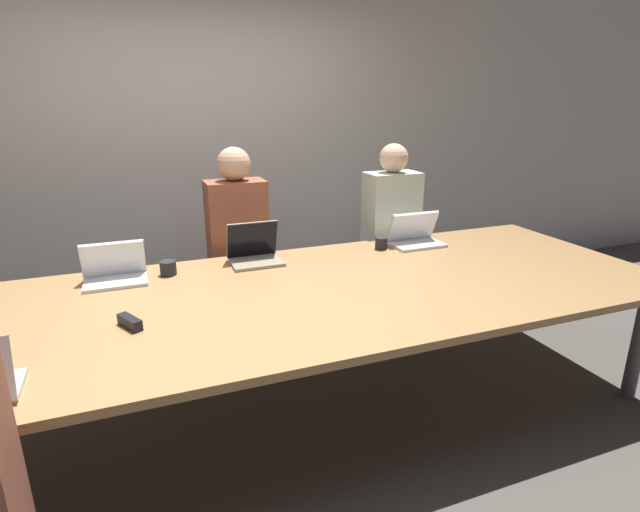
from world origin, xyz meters
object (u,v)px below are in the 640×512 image
(cup_far_midleft, at_px, (168,268))
(person_far_right, at_px, (390,239))
(person_far_center, at_px, (238,253))
(laptop_far_right, at_px, (415,235))
(laptop_far_midleft, at_px, (115,270))
(laptop_far_center, at_px, (254,251))
(cup_far_right, at_px, (381,243))
(stapler, at_px, (130,322))

(cup_far_midleft, height_order, person_far_right, person_far_right)
(person_far_center, xyz_separation_m, laptop_far_right, (1.15, -0.44, 0.12))
(laptop_far_midleft, bearing_deg, laptop_far_center, 4.12)
(person_far_center, distance_m, laptop_far_midleft, 0.93)
(cup_far_right, bearing_deg, person_far_right, 53.45)
(stapler, bearing_deg, cup_far_midleft, 43.87)
(cup_far_right, height_order, stapler, cup_far_right)
(stapler, bearing_deg, laptop_far_midleft, 68.25)
(laptop_far_midleft, relative_size, stapler, 2.21)
(laptop_far_right, height_order, person_far_right, person_far_right)
(cup_far_midleft, relative_size, stapler, 0.61)
(laptop_far_midleft, bearing_deg, cup_far_midleft, 1.61)
(person_far_right, bearing_deg, cup_far_right, -126.55)
(laptop_far_right, relative_size, person_far_right, 0.26)
(laptop_far_center, distance_m, stapler, 1.03)
(laptop_far_center, relative_size, laptop_far_midleft, 0.94)
(laptop_far_midleft, height_order, cup_far_right, laptop_far_midleft)
(laptop_far_center, relative_size, person_far_right, 0.22)
(laptop_far_midleft, relative_size, person_far_right, 0.24)
(laptop_far_center, height_order, person_far_right, person_far_right)
(person_far_center, height_order, cup_far_right, person_far_center)
(person_far_right, bearing_deg, stapler, -151.11)
(laptop_far_center, xyz_separation_m, laptop_far_right, (1.14, -0.04, -0.01))
(person_far_center, bearing_deg, laptop_far_midleft, -149.79)
(stapler, bearing_deg, laptop_far_right, -7.54)
(laptop_far_right, bearing_deg, laptop_far_midleft, -179.35)
(cup_far_midleft, relative_size, cup_far_right, 1.10)
(laptop_far_right, bearing_deg, laptop_far_center, 178.16)
(laptop_far_center, height_order, cup_far_right, laptop_far_center)
(person_far_center, bearing_deg, laptop_far_right, -20.93)
(laptop_far_midleft, xyz_separation_m, cup_far_midleft, (0.29, 0.01, -0.02))
(cup_far_midleft, bearing_deg, person_far_center, 41.82)
(person_far_center, xyz_separation_m, laptop_far_midleft, (-0.80, -0.46, 0.12))
(laptop_far_midleft, xyz_separation_m, stapler, (0.06, -0.65, -0.04))
(laptop_far_center, height_order, laptop_far_right, laptop_far_center)
(person_far_center, distance_m, cup_far_right, 1.00)
(laptop_far_center, xyz_separation_m, laptop_far_midleft, (-0.81, -0.06, -0.01))
(laptop_far_midleft, distance_m, laptop_far_right, 1.95)
(cup_far_right, distance_m, stapler, 1.75)
(person_far_right, bearing_deg, person_far_center, 177.33)
(laptop_far_right, relative_size, stapler, 2.36)
(cup_far_right, relative_size, stapler, 0.55)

